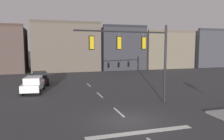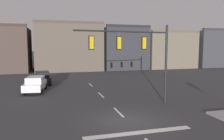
# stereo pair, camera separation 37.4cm
# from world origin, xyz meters

# --- Properties ---
(ground_plane) EXTENTS (400.00, 400.00, 0.00)m
(ground_plane) POSITION_xyz_m (0.00, 0.00, 0.00)
(ground_plane) COLOR #353538
(stop_bar_paint) EXTENTS (6.40, 0.50, 0.01)m
(stop_bar_paint) POSITION_xyz_m (0.00, -2.00, 0.00)
(stop_bar_paint) COLOR silver
(stop_bar_paint) RESTS_ON ground
(lane_centreline) EXTENTS (0.16, 26.40, 0.01)m
(lane_centreline) POSITION_xyz_m (0.00, 2.00, 0.00)
(lane_centreline) COLOR silver
(lane_centreline) RESTS_ON ground
(signal_mast_near_side) EXTENTS (7.86, 1.12, 6.60)m
(signal_mast_near_side) POSITION_xyz_m (2.02, 3.15, 4.54)
(signal_mast_near_side) COLOR black
(signal_mast_near_side) RESTS_ON ground
(car_lot_nearside) EXTENTS (2.33, 4.60, 1.61)m
(car_lot_nearside) POSITION_xyz_m (-6.40, 11.31, 0.86)
(car_lot_nearside) COLOR silver
(car_lot_nearside) RESTS_ON ground
(car_lot_middle) EXTENTS (2.25, 4.58, 1.61)m
(car_lot_middle) POSITION_xyz_m (-5.87, 16.15, 0.86)
(car_lot_middle) COLOR black
(car_lot_middle) RESTS_ON ground
(building_row) EXTENTS (54.67, 12.70, 9.39)m
(building_row) POSITION_xyz_m (7.13, 33.70, 4.18)
(building_row) COLOR #473833
(building_row) RESTS_ON ground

